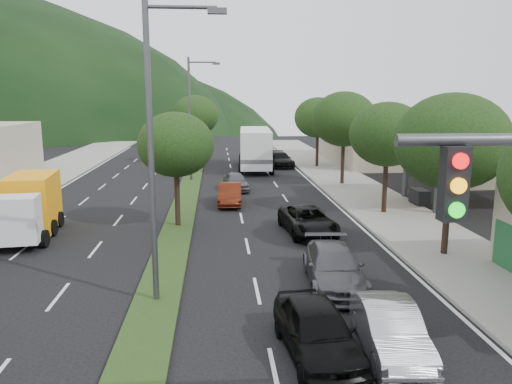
{
  "coord_description": "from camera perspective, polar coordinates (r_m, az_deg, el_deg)",
  "views": [
    {
      "loc": [
        2.11,
        -8.24,
        6.89
      ],
      "look_at": [
        3.9,
        14.11,
        2.6
      ],
      "focal_mm": 35.0,
      "sensor_mm": 36.0,
      "label": 1
    }
  ],
  "objects": [
    {
      "name": "sidewalk_right",
      "position": [
        35.49,
        12.55,
        -0.5
      ],
      "size": [
        5.0,
        90.0,
        0.15
      ],
      "primitive_type": "cube",
      "color": "gray",
      "rests_on": "ground"
    },
    {
      "name": "median",
      "position": [
        36.94,
        -7.76,
        0.08
      ],
      "size": [
        1.6,
        56.0,
        0.12
      ],
      "primitive_type": "cube",
      "color": "#213613",
      "rests_on": "ground"
    },
    {
      "name": "gas_canopy",
      "position": [
        34.71,
        24.71,
        6.15
      ],
      "size": [
        12.2,
        8.2,
        5.25
      ],
      "color": "silver",
      "rests_on": "ground"
    },
    {
      "name": "bldg_right_far",
      "position": [
        55.23,
        13.88,
        6.07
      ],
      "size": [
        10.0,
        16.0,
        5.2
      ],
      "primitive_type": "cube",
      "color": "#AFA88B",
      "rests_on": "ground"
    },
    {
      "name": "tree_r_b",
      "position": [
        22.61,
        21.5,
        5.38
      ],
      "size": [
        4.8,
        4.8,
        6.94
      ],
      "color": "black",
      "rests_on": "sidewalk_right"
    },
    {
      "name": "tree_r_c",
      "position": [
        30.0,
        14.79,
        6.38
      ],
      "size": [
        4.4,
        4.4,
        6.48
      ],
      "color": "black",
      "rests_on": "sidewalk_right"
    },
    {
      "name": "tree_r_d",
      "position": [
        39.54,
        10.03,
        8.2
      ],
      "size": [
        5.0,
        5.0,
        7.17
      ],
      "color": "black",
      "rests_on": "sidewalk_right"
    },
    {
      "name": "tree_r_e",
      "position": [
        49.29,
        7.09,
        8.43
      ],
      "size": [
        4.6,
        4.6,
        6.71
      ],
      "color": "black",
      "rests_on": "sidewalk_right"
    },
    {
      "name": "tree_med_near",
      "position": [
        26.44,
        -9.16,
        5.35
      ],
      "size": [
        4.0,
        4.0,
        6.02
      ],
      "color": "black",
      "rests_on": "median"
    },
    {
      "name": "tree_med_far",
      "position": [
        52.32,
        -6.95,
        8.7
      ],
      "size": [
        4.8,
        4.8,
        6.94
      ],
      "color": "black",
      "rests_on": "median"
    },
    {
      "name": "streetlight_near",
      "position": [
        16.41,
        -11.28,
        6.05
      ],
      "size": [
        2.6,
        0.25,
        10.0
      ],
      "color": "#47494C",
      "rests_on": "ground"
    },
    {
      "name": "streetlight_mid",
      "position": [
        41.31,
        -7.29,
        8.94
      ],
      "size": [
        2.6,
        0.25,
        10.0
      ],
      "color": "#47494C",
      "rests_on": "ground"
    },
    {
      "name": "sedan_silver",
      "position": [
        14.49,
        15.07,
        -14.92
      ],
      "size": [
        1.77,
        4.27,
        1.37
      ],
      "primitive_type": "imported",
      "rotation": [
        0.0,
        0.0,
        -0.08
      ],
      "color": "#A2A4A9",
      "rests_on": "ground"
    },
    {
      "name": "car_queue_a",
      "position": [
        13.95,
        7.0,
        -15.41
      ],
      "size": [
        2.17,
        4.52,
        1.49
      ],
      "primitive_type": "imported",
      "rotation": [
        0.0,
        0.0,
        0.1
      ],
      "color": "black",
      "rests_on": "ground"
    },
    {
      "name": "car_queue_b",
      "position": [
        18.81,
        8.9,
        -8.48
      ],
      "size": [
        2.37,
        5.06,
        1.43
      ],
      "primitive_type": "imported",
      "rotation": [
        0.0,
        0.0,
        -0.08
      ],
      "color": "#4E4F53",
      "rests_on": "ground"
    },
    {
      "name": "car_queue_c",
      "position": [
        32.34,
        -3.0,
        -0.24
      ],
      "size": [
        1.64,
        4.24,
        1.38
      ],
      "primitive_type": "imported",
      "rotation": [
        0.0,
        0.0,
        -0.04
      ],
      "color": "#521C0D",
      "rests_on": "ground"
    },
    {
      "name": "car_queue_d",
      "position": [
        25.57,
        5.96,
        -3.28
      ],
      "size": [
        2.72,
        5.1,
        1.36
      ],
      "primitive_type": "imported",
      "rotation": [
        0.0,
        0.0,
        0.1
      ],
      "color": "black",
      "rests_on": "ground"
    },
    {
      "name": "car_queue_e",
      "position": [
        37.28,
        -2.33,
        1.21
      ],
      "size": [
        2.07,
        4.06,
        1.32
      ],
      "primitive_type": "imported",
      "rotation": [
        0.0,
        0.0,
        0.13
      ],
      "color": "#55545A",
      "rests_on": "ground"
    },
    {
      "name": "car_queue_f",
      "position": [
        49.92,
        2.76,
        3.73
      ],
      "size": [
        2.63,
        5.2,
        1.45
      ],
      "primitive_type": "imported",
      "rotation": [
        0.0,
        0.0,
        0.13
      ],
      "color": "black",
      "rests_on": "ground"
    },
    {
      "name": "box_truck",
      "position": [
        27.4,
        -24.43,
        -1.68
      ],
      "size": [
        2.92,
        6.28,
        2.99
      ],
      "rotation": [
        0.0,
        0.0,
        3.26
      ],
      "color": "silver",
      "rests_on": "ground"
    },
    {
      "name": "motorhome",
      "position": [
        48.11,
        -0.09,
        5.06
      ],
      "size": [
        3.63,
        10.14,
        3.83
      ],
      "rotation": [
        0.0,
        0.0,
        -0.05
      ],
      "color": "white",
      "rests_on": "ground"
    }
  ]
}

